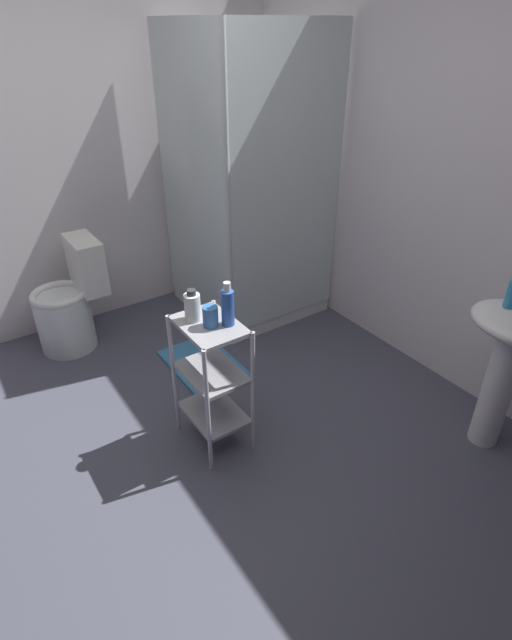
# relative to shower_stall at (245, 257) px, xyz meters

# --- Properties ---
(ground_plane) EXTENTS (4.20, 4.20, 0.02)m
(ground_plane) POSITION_rel_shower_stall_xyz_m (1.20, -1.22, -0.47)
(ground_plane) COLOR #4A4B5A
(wall_back) EXTENTS (4.20, 0.14, 2.50)m
(wall_back) POSITION_rel_shower_stall_xyz_m (1.21, 0.63, 0.79)
(wall_back) COLOR silver
(wall_back) RESTS_ON ground_plane
(wall_left) EXTENTS (0.10, 4.20, 2.50)m
(wall_left) POSITION_rel_shower_stall_xyz_m (-0.65, -1.22, 0.79)
(wall_left) COLOR silver
(wall_left) RESTS_ON ground_plane
(shower_stall) EXTENTS (0.92, 0.92, 2.00)m
(shower_stall) POSITION_rel_shower_stall_xyz_m (0.00, 0.00, 0.00)
(shower_stall) COLOR white
(shower_stall) RESTS_ON ground_plane
(pedestal_sink) EXTENTS (0.46, 0.37, 0.81)m
(pedestal_sink) POSITION_rel_shower_stall_xyz_m (1.91, 0.30, 0.12)
(pedestal_sink) COLOR white
(pedestal_sink) RESTS_ON ground_plane
(toilet) EXTENTS (0.37, 0.49, 0.76)m
(toilet) POSITION_rel_shower_stall_xyz_m (-0.28, -1.25, -0.15)
(toilet) COLOR white
(toilet) RESTS_ON ground_plane
(storage_cart) EXTENTS (0.38, 0.28, 0.74)m
(storage_cart) POSITION_rel_shower_stall_xyz_m (1.07, -0.91, -0.03)
(storage_cart) COLOR silver
(storage_cart) RESTS_ON ground_plane
(hand_soap_bottle) EXTENTS (0.05, 0.05, 0.16)m
(hand_soap_bottle) POSITION_rel_shower_stall_xyz_m (1.85, 0.29, 0.42)
(hand_soap_bottle) COLOR #389ED1
(hand_soap_bottle) RESTS_ON pedestal_sink
(lotion_bottle_white) EXTENTS (0.08, 0.08, 0.16)m
(lotion_bottle_white) POSITION_rel_shower_stall_xyz_m (1.00, -0.95, 0.35)
(lotion_bottle_white) COLOR white
(lotion_bottle_white) RESTS_ON storage_cart
(shampoo_bottle_blue) EXTENTS (0.06, 0.06, 0.22)m
(shampoo_bottle_blue) POSITION_rel_shower_stall_xyz_m (1.13, -0.84, 0.37)
(shampoo_bottle_blue) COLOR #2C57B5
(shampoo_bottle_blue) RESTS_ON storage_cart
(rinse_cup) EXTENTS (0.07, 0.07, 0.10)m
(rinse_cup) POSITION_rel_shower_stall_xyz_m (1.09, -0.91, 0.33)
(rinse_cup) COLOR #3870B2
(rinse_cup) RESTS_ON storage_cart
(bath_mat) EXTENTS (0.60, 0.40, 0.02)m
(bath_mat) POSITION_rel_shower_stall_xyz_m (0.45, -0.64, -0.45)
(bath_mat) COLOR teal
(bath_mat) RESTS_ON ground_plane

